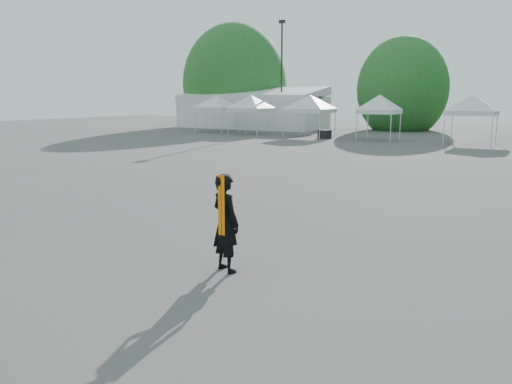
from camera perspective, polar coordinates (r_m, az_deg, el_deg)
The scene contains 12 objects.
ground at distance 11.07m, azimuth 2.53°, elevation -5.47°, with size 120.00×120.00×0.00m, color #474442.
marquee at distance 51.97m, azimuth -0.52°, elevation 9.48°, with size 15.00×6.25×4.23m.
light_pole_west at distance 49.18m, azimuth 2.95°, elevation 13.82°, with size 0.60×0.25×10.30m.
tree_far_w at distance 56.65m, azimuth -2.45°, elevation 12.16°, with size 4.80×4.80×7.30m.
tree_mid_w at distance 51.07m, azimuth 16.37°, elevation 11.23°, with size 4.16×4.16×6.33m.
tent_a at distance 46.48m, azimuth -4.49°, elevation 10.64°, with size 4.38×4.38×3.88m.
tent_b at distance 43.30m, azimuth -0.57°, elevation 10.67°, with size 4.34×4.34×3.88m.
tent_c at distance 40.50m, azimuth 6.20°, elevation 10.61°, with size 4.67×4.67×3.88m.
tent_d at distance 38.11m, azimuth 13.97°, elevation 10.35°, with size 3.82×3.82×3.88m.
tent_e at distance 36.91m, azimuth 23.56°, elevation 9.79°, with size 4.39×4.39×3.88m.
man at distance 8.92m, azimuth -3.49°, elevation -3.53°, with size 0.76×0.63×1.78m.
crate_west at distance 38.90m, azimuth 7.84°, elevation 6.55°, with size 0.86×0.67×0.67m, color black.
Camera 1 is at (5.03, -9.37, 3.08)m, focal length 35.00 mm.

